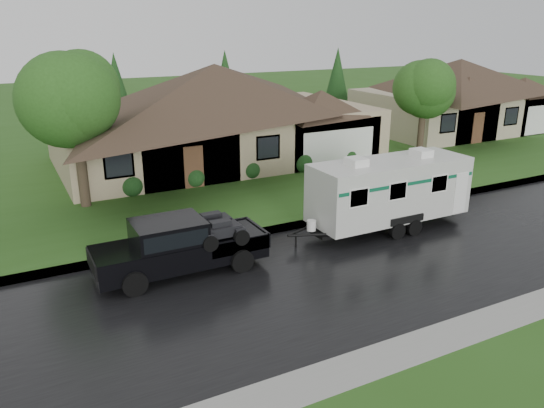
{
  "coord_description": "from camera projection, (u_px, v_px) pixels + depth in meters",
  "views": [
    {
      "loc": [
        -9.55,
        -15.27,
        7.86
      ],
      "look_at": [
        -0.53,
        2.0,
        1.26
      ],
      "focal_mm": 35.0,
      "sensor_mm": 36.0,
      "label": 1
    }
  ],
  "objects": [
    {
      "name": "road",
      "position": [
        341.0,
        271.0,
        17.85
      ],
      "size": [
        140.0,
        8.0,
        0.01
      ],
      "primitive_type": "cube",
      "color": "black",
      "rests_on": "ground"
    },
    {
      "name": "tree_right_green",
      "position": [
        425.0,
        89.0,
        31.97
      ],
      "size": [
        3.51,
        3.51,
        5.82
      ],
      "color": "#382B1E",
      "rests_on": "lawn"
    },
    {
      "name": "house_neighbor",
      "position": [
        462.0,
        88.0,
        40.26
      ],
      "size": [
        15.12,
        9.72,
        6.45
      ],
      "color": "tan",
      "rests_on": "lawn"
    },
    {
      "name": "lawn",
      "position": [
        181.0,
        160.0,
        32.1
      ],
      "size": [
        140.0,
        26.0,
        0.15
      ],
      "primitive_type": "cube",
      "color": "#2A551A",
      "rests_on": "ground"
    },
    {
      "name": "shrub_row",
      "position": [
        251.0,
        169.0,
        28.0
      ],
      "size": [
        13.6,
        1.0,
        1.0
      ],
      "color": "#143814",
      "rests_on": "lawn"
    },
    {
      "name": "curb",
      "position": [
        281.0,
        228.0,
        21.39
      ],
      "size": [
        140.0,
        0.5,
        0.15
      ],
      "primitive_type": "cube",
      "color": "gray",
      "rests_on": "ground"
    },
    {
      "name": "pickup_truck",
      "position": [
        177.0,
        244.0,
        17.43
      ],
      "size": [
        5.65,
        2.15,
        1.88
      ],
      "color": "black",
      "rests_on": "ground"
    },
    {
      "name": "house_main",
      "position": [
        221.0,
        102.0,
        31.0
      ],
      "size": [
        19.44,
        10.8,
        6.9
      ],
      "color": "tan",
      "rests_on": "lawn"
    },
    {
      "name": "travel_trailer",
      "position": [
        389.0,
        189.0,
        21.08
      ],
      "size": [
        6.96,
        2.45,
        3.12
      ],
      "color": "beige",
      "rests_on": "ground"
    },
    {
      "name": "tree_left_green",
      "position": [
        73.0,
        98.0,
        22.28
      ],
      "size": [
        4.18,
        4.18,
        6.91
      ],
      "color": "#382B1E",
      "rests_on": "lawn"
    },
    {
      "name": "ground",
      "position": [
        310.0,
        250.0,
        19.53
      ],
      "size": [
        140.0,
        140.0,
        0.0
      ],
      "primitive_type": "plane",
      "color": "#2A551A",
      "rests_on": "ground"
    }
  ]
}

